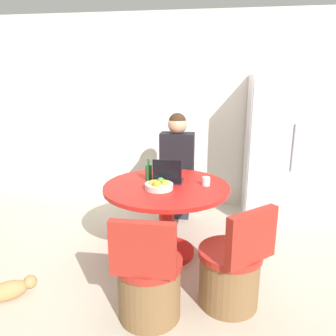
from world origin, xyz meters
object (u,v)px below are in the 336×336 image
at_px(fruit_bowl, 159,185).
at_px(person_seated, 177,162).
at_px(chair_near_right_corner, 231,273).
at_px(bottle, 149,172).
at_px(refrigerator, 271,149).
at_px(cat, 11,289).
at_px(chair_near_camera, 149,284).
at_px(dining_table, 166,204).
at_px(laptop, 168,177).

bearing_deg(fruit_bowl, person_seated, 86.54).
height_order(chair_near_right_corner, bottle, bottle).
height_order(refrigerator, chair_near_right_corner, refrigerator).
xyz_separation_m(chair_near_right_corner, person_seated, (-0.62, 1.54, 0.48)).
bearing_deg(bottle, refrigerator, 36.64).
relative_size(bottle, cat, 0.64).
relative_size(person_seated, cat, 3.77).
bearing_deg(chair_near_camera, dining_table, -90.00).
bearing_deg(chair_near_camera, person_seated, -90.52).
relative_size(chair_near_right_corner, person_seated, 0.63).
distance_m(laptop, bottle, 0.22).
relative_size(chair_near_right_corner, laptop, 3.05).
bearing_deg(chair_near_right_corner, refrigerator, -147.81).
bearing_deg(dining_table, chair_near_right_corner, -48.03).
height_order(chair_near_right_corner, cat, chair_near_right_corner).
relative_size(refrigerator, chair_near_right_corner, 2.08).
xyz_separation_m(refrigerator, fruit_bowl, (-1.20, -1.26, -0.12)).
height_order(laptop, bottle, laptop).
relative_size(laptop, fruit_bowl, 1.06).
relative_size(chair_near_right_corner, bottle, 3.75).
relative_size(person_seated, laptop, 4.81).
height_order(person_seated, fruit_bowl, person_seated).
xyz_separation_m(person_seated, bottle, (-0.21, -0.70, 0.07)).
bearing_deg(cat, refrigerator, 3.62).
bearing_deg(chair_near_camera, chair_near_right_corner, -159.42).
height_order(refrigerator, laptop, refrigerator).
xyz_separation_m(dining_table, cat, (-1.16, -0.90, -0.46)).
xyz_separation_m(refrigerator, chair_near_right_corner, (-0.52, -1.84, -0.62)).
relative_size(person_seated, bottle, 5.92).
xyz_separation_m(chair_near_right_corner, cat, (-1.78, -0.21, -0.20)).
height_order(bottle, cat, bottle).
distance_m(refrigerator, chair_near_camera, 2.45).
bearing_deg(chair_near_camera, laptop, -90.15).
xyz_separation_m(chair_near_right_corner, chair_near_camera, (-0.61, -0.24, 0.00)).
xyz_separation_m(laptop, cat, (-1.16, -0.99, -0.72)).
bearing_deg(cat, laptop, 2.58).
height_order(chair_near_camera, cat, chair_near_camera).
bearing_deg(refrigerator, person_seated, -165.16).
distance_m(chair_near_camera, fruit_bowl, 0.96).
relative_size(refrigerator, chair_near_camera, 2.08).
distance_m(fruit_bowl, cat, 1.52).
bearing_deg(cat, person_seated, 18.37).
xyz_separation_m(chair_near_camera, cat, (-1.17, 0.03, -0.20)).
distance_m(dining_table, chair_near_camera, 0.97).
xyz_separation_m(person_seated, laptop, (-0.00, -0.75, 0.04)).
bearing_deg(refrigerator, laptop, -137.38).
bearing_deg(refrigerator, bottle, -143.36).
xyz_separation_m(chair_near_right_corner, bottle, (-0.83, 0.83, 0.55)).
bearing_deg(laptop, dining_table, 89.02).
distance_m(refrigerator, dining_table, 1.66).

